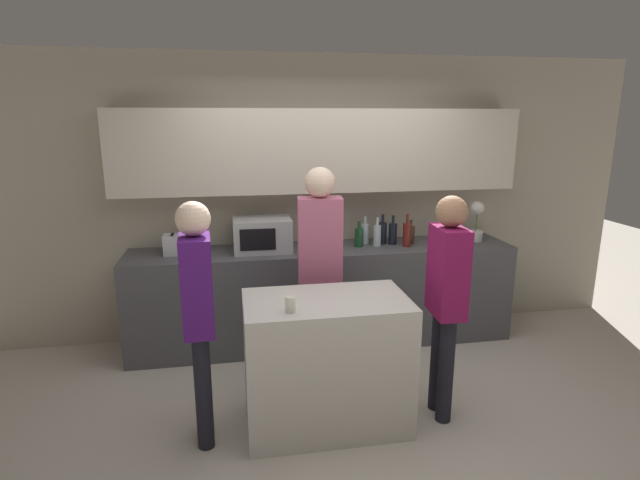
# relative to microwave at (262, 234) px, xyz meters

# --- Properties ---
(ground_plane) EXTENTS (14.00, 14.00, 0.00)m
(ground_plane) POSITION_rel_microwave_xyz_m (0.57, -1.41, -1.08)
(ground_plane) COLOR beige
(back_wall) EXTENTS (6.40, 0.40, 2.70)m
(back_wall) POSITION_rel_microwave_xyz_m (0.57, 0.25, 0.45)
(back_wall) COLOR #B2A893
(back_wall) RESTS_ON ground_plane
(back_counter) EXTENTS (3.60, 0.62, 0.93)m
(back_counter) POSITION_rel_microwave_xyz_m (0.57, -0.02, -0.62)
(back_counter) COLOR #4C4C51
(back_counter) RESTS_ON ground_plane
(kitchen_island) EXTENTS (1.12, 0.65, 0.93)m
(kitchen_island) POSITION_rel_microwave_xyz_m (0.34, -1.35, -0.62)
(kitchen_island) COLOR beige
(kitchen_island) RESTS_ON ground_plane
(microwave) EXTENTS (0.52, 0.39, 0.30)m
(microwave) POSITION_rel_microwave_xyz_m (0.00, 0.00, 0.00)
(microwave) COLOR #B7BABC
(microwave) RESTS_ON back_counter
(toaster) EXTENTS (0.26, 0.16, 0.18)m
(toaster) POSITION_rel_microwave_xyz_m (-0.74, 0.00, -0.06)
(toaster) COLOR silver
(toaster) RESTS_ON back_counter
(potted_plant) EXTENTS (0.14, 0.14, 0.40)m
(potted_plant) POSITION_rel_microwave_xyz_m (2.10, 0.00, 0.05)
(potted_plant) COLOR silver
(potted_plant) RESTS_ON back_counter
(bottle_0) EXTENTS (0.08, 0.08, 0.25)m
(bottle_0) POSITION_rel_microwave_xyz_m (0.91, -0.02, -0.06)
(bottle_0) COLOR #194723
(bottle_0) RESTS_ON back_counter
(bottle_1) EXTENTS (0.08, 0.08, 0.27)m
(bottle_1) POSITION_rel_microwave_xyz_m (0.99, 0.08, -0.05)
(bottle_1) COLOR silver
(bottle_1) RESTS_ON back_counter
(bottle_2) EXTENTS (0.07, 0.07, 0.27)m
(bottle_2) POSITION_rel_microwave_xyz_m (1.09, -0.02, -0.05)
(bottle_2) COLOR silver
(bottle_2) RESTS_ON back_counter
(bottle_3) EXTENTS (0.08, 0.08, 0.29)m
(bottle_3) POSITION_rel_microwave_xyz_m (1.16, 0.05, -0.04)
(bottle_3) COLOR black
(bottle_3) RESTS_ON back_counter
(bottle_4) EXTENTS (0.08, 0.08, 0.28)m
(bottle_4) POSITION_rel_microwave_xyz_m (1.25, 0.01, -0.04)
(bottle_4) COLOR black
(bottle_4) RESTS_ON back_counter
(bottle_5) EXTENTS (0.08, 0.08, 0.31)m
(bottle_5) POSITION_rel_microwave_xyz_m (1.35, -0.10, -0.03)
(bottle_5) COLOR maroon
(bottle_5) RESTS_ON back_counter
(bottle_6) EXTENTS (0.07, 0.07, 0.23)m
(bottle_6) POSITION_rel_microwave_xyz_m (1.43, 0.01, -0.06)
(bottle_6) COLOR #472814
(bottle_6) RESTS_ON back_counter
(cup_0) EXTENTS (0.06, 0.06, 0.10)m
(cup_0) POSITION_rel_microwave_xyz_m (0.07, -1.53, -0.10)
(cup_0) COLOR silver
(cup_0) RESTS_ON kitchen_island
(person_left) EXTENTS (0.21, 0.35, 1.62)m
(person_left) POSITION_rel_microwave_xyz_m (1.18, -1.39, -0.12)
(person_left) COLOR black
(person_left) RESTS_ON ground_plane
(person_center) EXTENTS (0.21, 0.35, 1.63)m
(person_center) POSITION_rel_microwave_xyz_m (-0.50, -1.40, -0.11)
(person_center) COLOR black
(person_center) RESTS_ON ground_plane
(person_right) EXTENTS (0.36, 0.23, 1.76)m
(person_right) POSITION_rel_microwave_xyz_m (0.40, -0.76, -0.02)
(person_right) COLOR black
(person_right) RESTS_ON ground_plane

